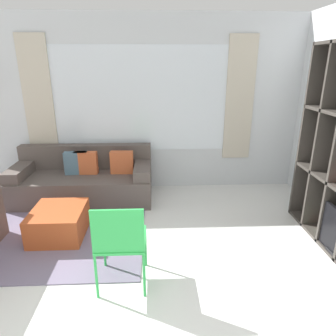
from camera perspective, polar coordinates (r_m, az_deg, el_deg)
The scene contains 5 objects.
wall_back at distance 4.82m, azimuth -5.22°, elevation 11.75°, with size 6.23×0.11×2.70m.
area_rug at distance 4.03m, azimuth -24.09°, elevation -11.87°, with size 2.62×1.71×0.01m, color slate.
couch_main at distance 4.76m, azimuth -15.59°, elevation -2.26°, with size 2.04×0.85×0.78m.
ottoman at distance 3.87m, azimuth -20.05°, elevation -9.75°, with size 0.60×0.67×0.35m.
folding_chair at distance 2.74m, azimuth -9.10°, elevation -13.14°, with size 0.44×0.46×0.86m.
Camera 1 is at (0.22, -1.36, 1.97)m, focal length 32.00 mm.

